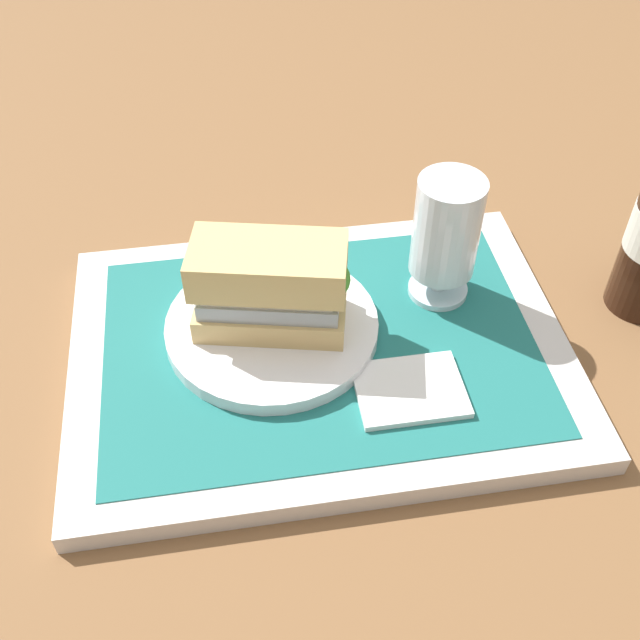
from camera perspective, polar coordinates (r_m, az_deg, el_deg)
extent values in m
plane|color=brown|center=(0.70, 0.00, -2.88)|extent=(3.00, 3.00, 0.00)
cube|color=silver|center=(0.69, 0.00, -2.33)|extent=(0.44, 0.32, 0.02)
cube|color=#1E6B66|center=(0.69, 0.00, -1.73)|extent=(0.38, 0.27, 0.00)
cylinder|color=white|center=(0.69, -3.56, -0.52)|extent=(0.19, 0.19, 0.01)
cube|color=tan|center=(0.68, -3.64, 0.61)|extent=(0.14, 0.09, 0.02)
cube|color=#9EA3A8|center=(0.66, -3.71, 1.83)|extent=(0.13, 0.08, 0.02)
cube|color=silver|center=(0.65, -3.76, 2.60)|extent=(0.12, 0.07, 0.01)
sphere|color=#47932D|center=(0.64, 0.68, 3.05)|extent=(0.04, 0.04, 0.04)
cube|color=tan|center=(0.64, -3.85, 4.04)|extent=(0.14, 0.09, 0.04)
cylinder|color=silver|center=(0.74, 8.69, 2.28)|extent=(0.06, 0.06, 0.01)
cylinder|color=silver|center=(0.73, 8.81, 3.14)|extent=(0.01, 0.01, 0.02)
cylinder|color=silver|center=(0.69, 9.36, 6.80)|extent=(0.06, 0.06, 0.09)
cylinder|color=gold|center=(0.70, 9.16, 5.44)|extent=(0.06, 0.06, 0.05)
cylinder|color=white|center=(0.68, 9.45, 7.45)|extent=(0.05, 0.05, 0.01)
cube|color=white|center=(0.65, 6.66, -5.14)|extent=(0.09, 0.07, 0.01)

